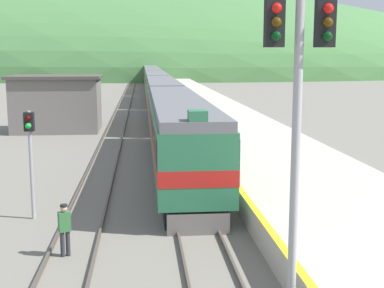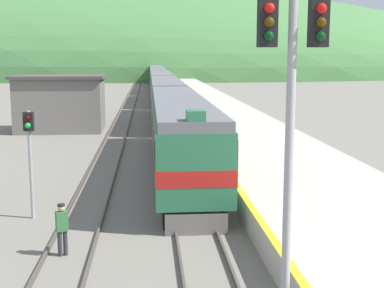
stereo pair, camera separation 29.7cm
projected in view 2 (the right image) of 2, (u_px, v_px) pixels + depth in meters
The scene contains 13 objects.
track_main at pixel (160, 99), 76.23m from camera, with size 1.52×180.00×0.16m.
track_siding at pixel (131, 99), 75.91m from camera, with size 1.52×180.00×0.16m.
platform at pixel (214, 110), 56.92m from camera, with size 7.11×140.00×0.97m.
distant_hills at pixel (154, 75), 171.28m from camera, with size 226.74×102.03×52.26m.
station_shed at pixel (61, 103), 44.02m from camera, with size 7.38×5.20×4.58m.
express_train_lead_car at pixel (179, 132), 28.47m from camera, with size 2.85×21.36×4.33m.
carriage_second at pixel (166, 99), 50.16m from camera, with size 2.84×20.52×3.97m.
carriage_third at pixel (161, 86), 71.21m from camera, with size 2.84×20.52×3.97m.
carriage_fourth at pixel (158, 79), 92.26m from camera, with size 2.84×20.52×3.97m.
carriage_fifth at pixel (156, 75), 113.31m from camera, with size 2.84×20.52×3.97m.
signal_mast_main at pixel (291, 88), 11.48m from camera, with size 2.20×0.42×8.38m.
signal_post_siding at pixel (29, 142), 20.08m from camera, with size 0.36×0.42×4.16m.
track_worker at pixel (62, 227), 16.57m from camera, with size 0.42×0.34×1.67m.
Camera 2 is at (-1.59, -6.38, 6.19)m, focal length 50.00 mm.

